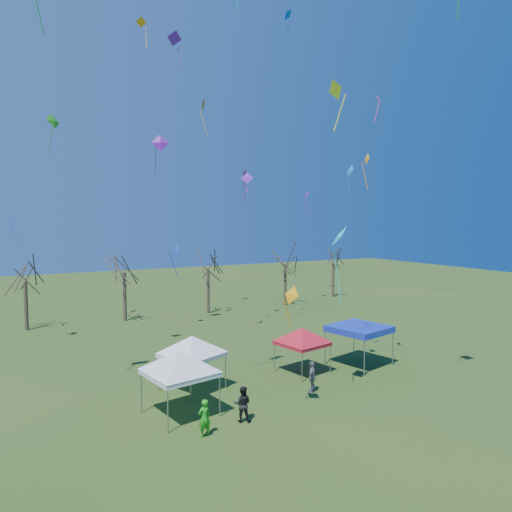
# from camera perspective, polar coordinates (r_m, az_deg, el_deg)

# --- Properties ---
(ground) EXTENTS (140.00, 140.00, 0.00)m
(ground) POSITION_cam_1_polar(r_m,az_deg,el_deg) (24.52, 2.72, -18.41)
(ground) COLOR #2C4D18
(ground) RESTS_ON ground
(tree_1) EXTENTS (3.42, 3.42, 7.54)m
(tree_1) POSITION_cam_1_polar(r_m,az_deg,el_deg) (44.19, -26.97, -0.90)
(tree_1) COLOR #3D2D21
(tree_1) RESTS_ON ground
(tree_2) EXTENTS (3.71, 3.71, 8.18)m
(tree_2) POSITION_cam_1_polar(r_m,az_deg,el_deg) (44.84, -16.19, 0.11)
(tree_2) COLOR #3D2D21
(tree_2) RESTS_ON ground
(tree_3) EXTENTS (3.59, 3.59, 7.91)m
(tree_3) POSITION_cam_1_polar(r_m,az_deg,el_deg) (47.00, -6.04, 0.19)
(tree_3) COLOR #3D2D21
(tree_3) RESTS_ON ground
(tree_4) EXTENTS (3.58, 3.58, 7.89)m
(tree_4) POSITION_cam_1_polar(r_m,az_deg,el_deg) (51.21, 3.68, 0.53)
(tree_4) COLOR #3D2D21
(tree_4) RESTS_ON ground
(tree_5) EXTENTS (3.39, 3.39, 7.46)m
(tree_5) POSITION_cam_1_polar(r_m,az_deg,el_deg) (57.70, 9.66, 0.58)
(tree_5) COLOR #3D2D21
(tree_5) RESTS_ON ground
(tent_white_west) EXTENTS (4.16, 4.16, 3.73)m
(tent_white_west) POSITION_cam_1_polar(r_m,az_deg,el_deg) (22.98, -9.54, -12.08)
(tent_white_west) COLOR gray
(tent_white_west) RESTS_ON ground
(tent_white_mid) EXTENTS (3.73, 3.73, 3.55)m
(tent_white_mid) POSITION_cam_1_polar(r_m,az_deg,el_deg) (26.21, -8.04, -10.32)
(tent_white_mid) COLOR gray
(tent_white_mid) RESTS_ON ground
(tent_red) EXTENTS (3.67, 3.67, 3.30)m
(tent_red) POSITION_cam_1_polar(r_m,az_deg,el_deg) (28.96, 5.81, -9.29)
(tent_red) COLOR gray
(tent_red) RESTS_ON ground
(tent_blue) EXTENTS (3.99, 3.99, 2.63)m
(tent_blue) POSITION_cam_1_polar(r_m,az_deg,el_deg) (31.10, 12.76, -8.89)
(tent_blue) COLOR gray
(tent_blue) RESTS_ON ground
(person_grey) EXTENTS (1.04, 0.98, 1.73)m
(person_grey) POSITION_cam_1_polar(r_m,az_deg,el_deg) (26.38, 7.02, -14.75)
(person_grey) COLOR slate
(person_grey) RESTS_ON ground
(person_dark) EXTENTS (1.05, 0.99, 1.71)m
(person_dark) POSITION_cam_1_polar(r_m,az_deg,el_deg) (22.70, -1.69, -18.00)
(person_dark) COLOR black
(person_dark) RESTS_ON ground
(person_green) EXTENTS (0.67, 0.51, 1.67)m
(person_green) POSITION_cam_1_polar(r_m,az_deg,el_deg) (21.44, -6.48, -19.46)
(person_green) COLOR green
(person_green) RESTS_ON ground
(kite_12) EXTENTS (0.58, 0.99, 2.94)m
(kite_12) POSITION_cam_1_polar(r_m,az_deg,el_deg) (52.45, 6.33, 7.60)
(kite_12) COLOR purple
(kite_12) RESTS_ON ground
(kite_3) EXTENTS (1.52, 1.07, 3.44)m
(kite_3) POSITION_cam_1_polar(r_m,az_deg,el_deg) (47.56, -10.18, 25.21)
(kite_3) COLOR #6519B2
(kite_3) RESTS_ON ground
(kite_18) EXTENTS (0.96, 0.89, 2.17)m
(kite_18) POSITION_cam_1_polar(r_m,az_deg,el_deg) (30.64, -1.15, 9.64)
(kite_18) COLOR #6F19B1
(kite_18) RESTS_ON ground
(kite_17) EXTENTS (0.54, 0.87, 2.64)m
(kite_17) POSITION_cam_1_polar(r_m,az_deg,el_deg) (34.59, 13.64, 11.59)
(kite_17) COLOR #FF9A0D
(kite_17) RESTS_ON ground
(kite_11) EXTENTS (1.56, 0.91, 3.31)m
(kite_11) POSITION_cam_1_polar(r_m,az_deg,el_deg) (39.78, -11.88, 13.68)
(kite_11) COLOR #73169D
(kite_11) RESTS_ON ground
(kite_1) EXTENTS (0.59, 1.00, 2.15)m
(kite_1) POSITION_cam_1_polar(r_m,az_deg,el_deg) (21.81, 4.38, -4.95)
(kite_1) COLOR #FFA00D
(kite_1) RESTS_ON ground
(kite_22) EXTENTS (0.89, 1.00, 2.91)m
(kite_22) POSITION_cam_1_polar(r_m,az_deg,el_deg) (40.63, -9.99, 0.64)
(kite_22) COLOR blue
(kite_22) RESTS_ON ground
(kite_2) EXTENTS (1.52, 1.40, 3.61)m
(kite_2) POSITION_cam_1_polar(r_m,az_deg,el_deg) (43.81, -24.00, 15.15)
(kite_2) COLOR #269717
(kite_2) RESTS_ON ground
(kite_27) EXTENTS (0.73, 1.13, 2.74)m
(kite_27) POSITION_cam_1_polar(r_m,az_deg,el_deg) (25.24, 9.99, 19.75)
(kite_27) COLOR #E9F81A
(kite_27) RESTS_ON ground
(kite_9) EXTENTS (0.80, 0.75, 1.64)m
(kite_9) POSITION_cam_1_polar(r_m,az_deg,el_deg) (29.02, 15.00, 18.44)
(kite_9) COLOR #ED349D
(kite_9) RESTS_ON ground
(kite_26) EXTENTS (0.87, 0.74, 2.42)m
(kite_26) POSITION_cam_1_polar(r_m,az_deg,el_deg) (40.69, -14.13, 26.39)
(kite_26) COLOR orange
(kite_26) RESTS_ON ground
(kite_6) EXTENTS (1.65, 1.60, 3.16)m
(kite_6) POSITION_cam_1_polar(r_m,az_deg,el_deg) (57.08, 3.97, 27.87)
(kite_6) COLOR blue
(kite_6) RESTS_ON ground
(kite_13) EXTENTS (0.69, 0.98, 2.37)m
(kite_13) POSITION_cam_1_polar(r_m,az_deg,el_deg) (38.02, -28.04, 4.10)
(kite_13) COLOR blue
(kite_13) RESTS_ON ground
(kite_5) EXTENTS (1.45, 1.62, 4.36)m
(kite_5) POSITION_cam_1_polar(r_m,az_deg,el_deg) (24.27, 10.26, 2.38)
(kite_5) COLOR #0DCFD1
(kite_5) RESTS_ON ground
(kite_24) EXTENTS (0.84, 1.03, 2.72)m
(kite_24) POSITION_cam_1_polar(r_m,az_deg,el_deg) (35.46, -6.67, 18.20)
(kite_24) COLOR orange
(kite_24) RESTS_ON ground
(kite_25) EXTENTS (0.44, 0.83, 1.77)m
(kite_25) POSITION_cam_1_polar(r_m,az_deg,el_deg) (27.89, 11.63, 10.37)
(kite_25) COLOR blue
(kite_25) RESTS_ON ground
(kite_19) EXTENTS (0.86, 0.85, 2.21)m
(kite_19) POSITION_cam_1_polar(r_m,az_deg,el_deg) (42.02, -1.50, 10.29)
(kite_19) COLOR #E0318B
(kite_19) RESTS_ON ground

